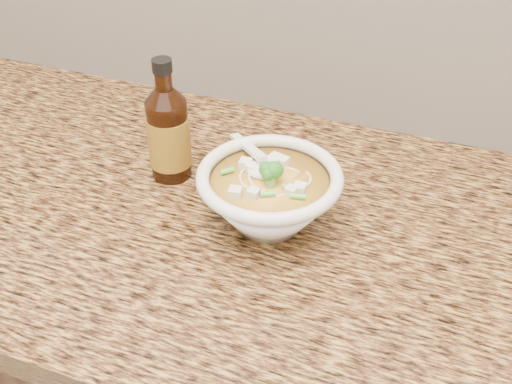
% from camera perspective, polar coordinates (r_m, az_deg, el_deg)
% --- Properties ---
extents(counter_slab, '(4.00, 0.68, 0.04)m').
position_cam_1_polar(counter_slab, '(0.95, 1.13, -3.32)').
color(counter_slab, '#AB843E').
rests_on(counter_slab, cabinet).
extents(soup_bowl, '(0.20, 0.20, 0.11)m').
position_cam_1_polar(soup_bowl, '(0.90, 1.18, -0.50)').
color(soup_bowl, white).
rests_on(soup_bowl, counter_slab).
extents(hot_sauce_bottle, '(0.08, 0.08, 0.20)m').
position_cam_1_polar(hot_sauce_bottle, '(0.99, -7.79, 5.14)').
color(hot_sauce_bottle, '#361607').
rests_on(hot_sauce_bottle, counter_slab).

